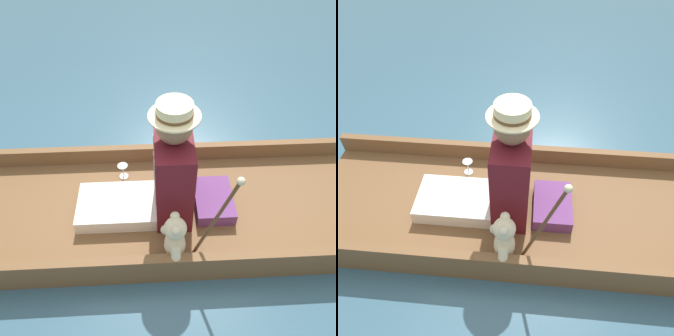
# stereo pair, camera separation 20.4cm
# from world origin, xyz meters

# --- Properties ---
(ground_plane) EXTENTS (16.00, 16.00, 0.00)m
(ground_plane) POSITION_xyz_m (0.00, 0.00, 0.00)
(ground_plane) COLOR #385B70
(punt_boat) EXTENTS (1.05, 2.89, 0.25)m
(punt_boat) POSITION_xyz_m (0.00, 0.00, 0.07)
(punt_boat) COLOR brown
(punt_boat) RESTS_ON ground_plane
(seat_cushion) EXTENTS (0.38, 0.26, 0.10)m
(seat_cushion) POSITION_xyz_m (-0.01, -0.30, 0.16)
(seat_cushion) COLOR #6B3875
(seat_cushion) RESTS_ON punt_boat
(seated_person) EXTENTS (0.41, 0.81, 0.90)m
(seated_person) POSITION_xyz_m (-0.03, 0.08, 0.44)
(seated_person) COLOR white
(seated_person) RESTS_ON punt_boat
(teddy_bear) EXTENTS (0.26, 0.15, 0.37)m
(teddy_bear) POSITION_xyz_m (-0.39, 0.00, 0.28)
(teddy_bear) COLOR beige
(teddy_bear) RESTS_ON punt_boat
(wine_glass) EXTENTS (0.08, 0.08, 0.12)m
(wine_glass) POSITION_xyz_m (0.31, 0.35, 0.20)
(wine_glass) COLOR silver
(wine_glass) RESTS_ON punt_boat
(walking_cane) EXTENTS (0.04, 0.25, 0.74)m
(walking_cane) POSITION_xyz_m (-0.42, -0.22, 0.55)
(walking_cane) COLOR brown
(walking_cane) RESTS_ON punt_boat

